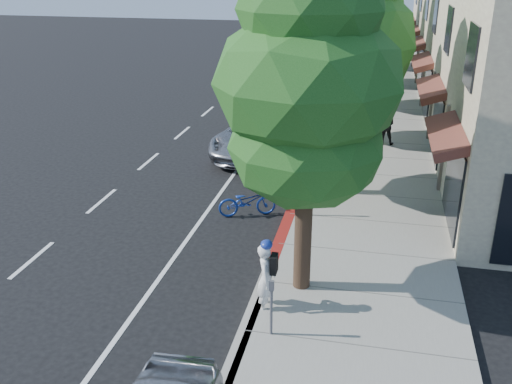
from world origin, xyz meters
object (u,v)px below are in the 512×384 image
(silver_suv, at_px, (260,133))
(pedestrian, at_px, (386,125))
(bicycle, at_px, (247,201))
(dark_sedan, at_px, (265,124))
(street_tree_0, at_px, (308,88))
(street_tree_2, at_px, (345,48))
(street_tree_4, at_px, (360,10))
(white_pickup, at_px, (293,89))
(street_tree_1, at_px, (334,47))
(cyclist, at_px, (266,279))
(dark_suv_far, at_px, (340,56))
(street_tree_3, at_px, (355,11))

(silver_suv, height_order, pedestrian, pedestrian)
(bicycle, height_order, dark_sedan, dark_sedan)
(silver_suv, bearing_deg, pedestrian, 25.90)
(street_tree_0, xyz_separation_m, street_tree_2, (-0.00, 12.00, -0.85))
(street_tree_4, bearing_deg, white_pickup, -117.87)
(street_tree_2, bearing_deg, bicycle, -105.31)
(dark_sedan, relative_size, pedestrian, 3.28)
(street_tree_4, bearing_deg, street_tree_1, -90.00)
(cyclist, height_order, silver_suv, cyclist)
(bicycle, height_order, white_pickup, white_pickup)
(cyclist, height_order, bicycle, cyclist)
(dark_suv_far, xyz_separation_m, pedestrian, (3.24, -18.24, 0.09))
(street_tree_2, bearing_deg, white_pickup, 115.70)
(street_tree_3, xyz_separation_m, white_pickup, (-3.02, 0.28, -4.07))
(street_tree_1, relative_size, street_tree_2, 1.22)
(street_tree_3, bearing_deg, white_pickup, 174.66)
(dark_sedan, bearing_deg, silver_suv, -92.76)
(street_tree_3, bearing_deg, street_tree_2, -90.00)
(street_tree_3, bearing_deg, street_tree_0, -90.00)
(street_tree_2, xyz_separation_m, street_tree_4, (-0.00, 12.00, 0.54))
(white_pickup, height_order, pedestrian, white_pickup)
(street_tree_3, bearing_deg, bicycle, -98.93)
(cyclist, height_order, dark_suv_far, dark_suv_far)
(street_tree_3, distance_m, white_pickup, 5.08)
(white_pickup, height_order, dark_suv_far, white_pickup)
(street_tree_4, xyz_separation_m, bicycle, (-2.21, -20.08, -4.07))
(silver_suv, relative_size, pedestrian, 3.68)
(street_tree_1, xyz_separation_m, dark_suv_far, (-1.40, 24.00, -4.00))
(street_tree_1, bearing_deg, pedestrian, 72.30)
(street_tree_1, distance_m, bicycle, 5.34)
(street_tree_0, bearing_deg, bicycle, 119.49)
(street_tree_2, xyz_separation_m, silver_suv, (-3.10, -2.00, -3.18))
(street_tree_2, xyz_separation_m, bicycle, (-2.21, -8.08, -3.53))
(street_tree_1, relative_size, pedestrian, 4.98)
(street_tree_1, bearing_deg, street_tree_3, 90.00)
(street_tree_0, relative_size, dark_sedan, 1.46)
(silver_suv, distance_m, pedestrian, 5.25)
(street_tree_4, relative_size, dark_suv_far, 1.47)
(street_tree_1, xyz_separation_m, white_pickup, (-3.02, 12.28, -3.99))
(silver_suv, distance_m, dark_sedan, 1.20)
(cyclist, bearing_deg, silver_suv, 9.00)
(white_pickup, relative_size, dark_suv_far, 1.19)
(street_tree_0, relative_size, cyclist, 4.60)
(street_tree_2, relative_size, pedestrian, 4.07)
(cyclist, distance_m, dark_sedan, 12.45)
(dark_suv_far, bearing_deg, bicycle, -86.65)
(street_tree_2, relative_size, dark_suv_far, 1.28)
(street_tree_1, relative_size, bicycle, 4.49)
(street_tree_0, distance_m, bicycle, 6.28)
(silver_suv, bearing_deg, street_tree_2, 39.10)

